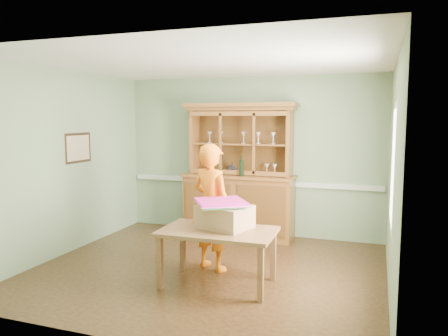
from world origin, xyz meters
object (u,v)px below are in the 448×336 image
at_px(cardboard_box, 225,217).
at_px(person, 212,207).
at_px(china_hutch, 239,190).
at_px(dining_table, 218,236).

relative_size(cardboard_box, person, 0.35).
distance_m(cardboard_box, person, 0.50).
xyz_separation_m(china_hutch, dining_table, (0.42, -2.19, -0.19)).
distance_m(china_hutch, dining_table, 2.24).
height_order(china_hutch, dining_table, china_hutch).
xyz_separation_m(china_hutch, person, (0.15, -1.68, 0.05)).
bearing_deg(china_hutch, cardboard_box, -77.27).
bearing_deg(china_hutch, dining_table, -79.06).
relative_size(china_hutch, dining_table, 1.63).
bearing_deg(dining_table, person, 116.97).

